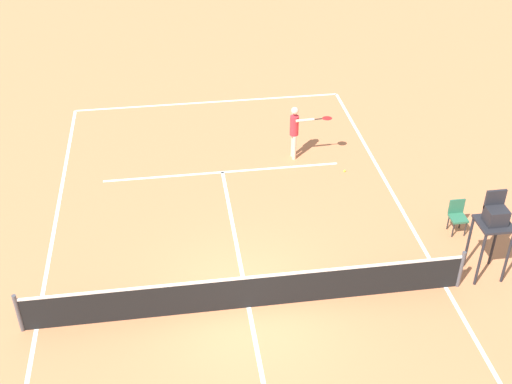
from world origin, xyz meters
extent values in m
plane|color=#D37A4C|center=(0.00, 0.00, 0.00)|extent=(60.00, 60.00, 0.00)
cube|color=white|center=(0.00, -11.10, 0.00)|extent=(9.86, 0.10, 0.01)
cube|color=white|center=(-4.93, 0.00, 0.00)|extent=(0.10, 22.21, 0.01)
cube|color=white|center=(4.93, 0.00, 0.00)|extent=(0.10, 22.21, 0.01)
cube|color=white|center=(0.00, -6.11, 0.00)|extent=(7.39, 0.10, 0.01)
cube|color=white|center=(0.00, 0.00, 0.00)|extent=(0.10, 12.21, 0.01)
cylinder|color=#4C4C51|center=(-5.23, 0.00, 0.54)|extent=(0.10, 0.10, 1.07)
cylinder|color=#4C4C51|center=(5.23, 0.00, 0.54)|extent=(0.10, 0.10, 1.07)
cube|color=black|center=(0.00, 0.00, 0.46)|extent=(10.46, 0.03, 0.91)
cube|color=white|center=(0.00, 0.00, 0.93)|extent=(10.46, 0.04, 0.06)
cylinder|color=beige|center=(-2.37, -6.78, 0.42)|extent=(0.12, 0.12, 0.84)
cylinder|color=beige|center=(-2.38, -6.58, 0.42)|extent=(0.12, 0.12, 0.84)
cylinder|color=red|center=(-2.38, -6.68, 1.17)|extent=(0.28, 0.28, 0.66)
sphere|color=beige|center=(-2.38, -6.68, 1.69)|extent=(0.24, 0.24, 0.24)
cylinder|color=beige|center=(-2.37, -6.87, 1.21)|extent=(0.09, 0.09, 0.59)
cylinder|color=beige|center=(-2.68, -6.51, 1.43)|extent=(0.59, 0.11, 0.09)
cylinder|color=black|center=(-3.10, -6.53, 1.43)|extent=(0.26, 0.05, 0.04)
ellipsoid|color=red|center=(-3.39, -6.54, 1.43)|extent=(0.33, 0.29, 0.04)
sphere|color=#CCE033|center=(-3.81, -5.58, 0.03)|extent=(0.07, 0.07, 0.07)
cylinder|color=#232328|center=(-6.38, 0.00, 0.78)|extent=(0.07, 0.07, 1.55)
cylinder|color=#232328|center=(-5.68, 0.00, 0.78)|extent=(0.07, 0.07, 1.55)
cylinder|color=#232328|center=(-6.38, -0.70, 0.78)|extent=(0.07, 0.07, 1.55)
cylinder|color=#232328|center=(-5.68, -0.70, 0.78)|extent=(0.07, 0.07, 1.55)
cube|color=#232328|center=(-6.03, -0.35, 1.58)|extent=(0.80, 0.80, 0.06)
cube|color=#232328|center=(-6.03, -0.35, 1.81)|extent=(0.50, 0.44, 0.40)
cube|color=#232328|center=(-6.03, -0.55, 2.16)|extent=(0.50, 0.06, 0.50)
cylinder|color=#262626|center=(-6.22, -1.91, 0.23)|extent=(0.04, 0.04, 0.45)
cylinder|color=#262626|center=(-5.86, -1.91, 0.23)|extent=(0.04, 0.04, 0.45)
cylinder|color=#262626|center=(-6.22, -2.26, 0.23)|extent=(0.04, 0.04, 0.45)
cylinder|color=#262626|center=(-5.86, -2.26, 0.23)|extent=(0.04, 0.04, 0.45)
cube|color=#2D6B4C|center=(-6.04, -2.09, 0.48)|extent=(0.44, 0.44, 0.06)
cube|color=#2D6B4C|center=(-6.04, -2.31, 0.73)|extent=(0.44, 0.04, 0.44)
camera|label=1|loc=(1.49, 11.47, 11.10)|focal=46.43mm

